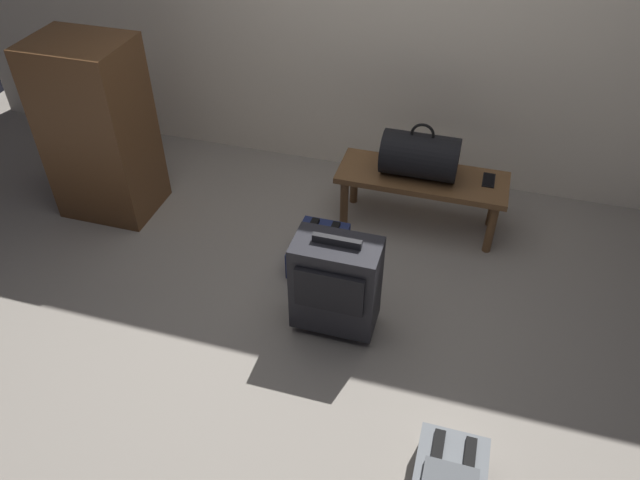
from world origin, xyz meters
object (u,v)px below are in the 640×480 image
at_px(bench, 422,183).
at_px(duffel_bag_black, 420,155).
at_px(side_cabinet, 98,130).
at_px(backpack_navy, 319,250).
at_px(cell_phone, 489,180).
at_px(suitcase_upright_charcoal, 336,283).

bearing_deg(bench, duffel_bag_black, 180.00).
relative_size(bench, side_cabinet, 0.91).
height_order(duffel_bag_black, side_cabinet, side_cabinet).
xyz_separation_m(bench, side_cabinet, (-1.92, -0.34, 0.24)).
bearing_deg(bench, backpack_navy, -133.84).
bearing_deg(cell_phone, suitcase_upright_charcoal, -122.56).
height_order(duffel_bag_black, cell_phone, duffel_bag_black).
distance_m(cell_phone, backpack_navy, 1.07).
bearing_deg(cell_phone, duffel_bag_black, -172.88).
xyz_separation_m(duffel_bag_black, backpack_navy, (-0.46, -0.51, -0.41)).
relative_size(duffel_bag_black, cell_phone, 3.06).
bearing_deg(suitcase_upright_charcoal, side_cabinet, 159.24).
height_order(bench, duffel_bag_black, duffel_bag_black).
distance_m(suitcase_upright_charcoal, backpack_navy, 0.55).
relative_size(suitcase_upright_charcoal, side_cabinet, 0.54).
relative_size(cell_phone, backpack_navy, 0.38).
bearing_deg(bench, cell_phone, 7.68).
bearing_deg(backpack_navy, bench, 46.16).
height_order(bench, side_cabinet, side_cabinet).
distance_m(cell_phone, suitcase_upright_charcoal, 1.21).
xyz_separation_m(duffel_bag_black, cell_phone, (0.41, 0.05, -0.13)).
distance_m(suitcase_upright_charcoal, side_cabinet, 1.78).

